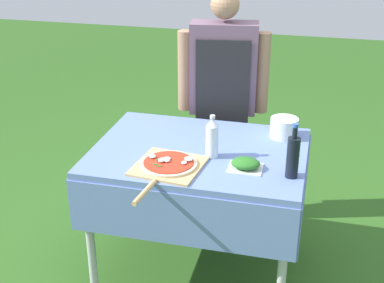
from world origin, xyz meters
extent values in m
plane|color=#2D5B1E|center=(0.00, 0.00, 0.00)|extent=(12.00, 12.00, 0.00)
cube|color=#607AB7|center=(0.00, 0.00, 0.75)|extent=(1.11, 0.83, 0.04)
cube|color=#607AB7|center=(0.00, -0.42, 0.59)|extent=(1.11, 0.01, 0.28)
cube|color=#607AB7|center=(0.00, 0.42, 0.59)|extent=(1.11, 0.01, 0.28)
cube|color=#607AB7|center=(-0.56, 0.00, 0.59)|extent=(0.01, 0.83, 0.28)
cube|color=#607AB7|center=(0.56, 0.00, 0.59)|extent=(0.01, 0.83, 0.28)
cylinder|color=#B7B7BC|center=(-0.49, -0.36, 0.37)|extent=(0.04, 0.04, 0.73)
cylinder|color=#B7B7BC|center=(0.49, -0.36, 0.37)|extent=(0.04, 0.04, 0.73)
cylinder|color=#B7B7BC|center=(-0.49, 0.36, 0.37)|extent=(0.04, 0.04, 0.73)
cylinder|color=#B7B7BC|center=(0.49, 0.36, 0.37)|extent=(0.04, 0.04, 0.73)
cylinder|color=#333D56|center=(0.07, 0.64, 0.37)|extent=(0.11, 0.11, 0.75)
cylinder|color=#333D56|center=(-0.07, 0.62, 0.37)|extent=(0.11, 0.11, 0.75)
cube|color=#6B5166|center=(0.00, 0.63, 1.02)|extent=(0.42, 0.23, 0.56)
cube|color=#232326|center=(0.01, 0.54, 0.82)|extent=(0.32, 0.06, 0.81)
cylinder|color=#A37A5B|center=(0.23, 0.67, 1.00)|extent=(0.09, 0.09, 0.50)
cylinder|color=#A37A5B|center=(-0.23, 0.60, 1.00)|extent=(0.09, 0.09, 0.50)
sphere|color=#A37A5B|center=(0.00, 0.63, 1.41)|extent=(0.17, 0.17, 0.17)
cube|color=tan|center=(-0.10, -0.24, 0.77)|extent=(0.35, 0.35, 0.01)
cylinder|color=tan|center=(-0.13, -0.50, 0.77)|extent=(0.05, 0.23, 0.02)
cylinder|color=beige|center=(-0.10, -0.24, 0.79)|extent=(0.28, 0.28, 0.01)
cylinder|color=red|center=(-0.10, -0.24, 0.79)|extent=(0.25, 0.25, 0.00)
ellipsoid|color=white|center=(-0.19, -0.21, 0.81)|extent=(0.05, 0.05, 0.02)
ellipsoid|color=white|center=(-0.11, -0.24, 0.80)|extent=(0.03, 0.04, 0.01)
ellipsoid|color=white|center=(-0.13, -0.24, 0.80)|extent=(0.04, 0.04, 0.01)
ellipsoid|color=white|center=(-0.02, -0.24, 0.80)|extent=(0.03, 0.03, 0.01)
ellipsoid|color=white|center=(-0.13, -0.24, 0.81)|extent=(0.04, 0.04, 0.02)
ellipsoid|color=white|center=(-0.11, -0.21, 0.80)|extent=(0.04, 0.04, 0.01)
ellipsoid|color=white|center=(-0.01, -0.20, 0.81)|extent=(0.06, 0.05, 0.02)
ellipsoid|color=#286B23|center=(-0.15, -0.28, 0.80)|extent=(0.03, 0.01, 0.00)
ellipsoid|color=#286B23|center=(-0.15, -0.22, 0.80)|extent=(0.03, 0.03, 0.00)
ellipsoid|color=#286B23|center=(-0.13, -0.29, 0.80)|extent=(0.03, 0.02, 0.00)
cylinder|color=black|center=(0.49, -0.19, 0.87)|extent=(0.06, 0.06, 0.20)
cylinder|color=black|center=(0.49, -0.19, 1.00)|extent=(0.02, 0.02, 0.06)
cylinder|color=#335BB2|center=(0.49, -0.19, 1.03)|extent=(0.03, 0.03, 0.02)
cylinder|color=silver|center=(0.08, -0.07, 0.85)|extent=(0.06, 0.06, 0.17)
cone|color=silver|center=(0.08, -0.07, 0.96)|extent=(0.06, 0.06, 0.04)
cylinder|color=silver|center=(0.08, -0.07, 0.99)|extent=(0.03, 0.03, 0.02)
cube|color=silver|center=(0.27, -0.16, 0.77)|extent=(0.17, 0.14, 0.01)
ellipsoid|color=#286B23|center=(0.27, -0.16, 0.80)|extent=(0.14, 0.12, 0.05)
cylinder|color=silver|center=(0.41, 0.27, 0.82)|extent=(0.15, 0.15, 0.11)
camera|label=1|loc=(0.58, -2.47, 1.97)|focal=50.00mm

